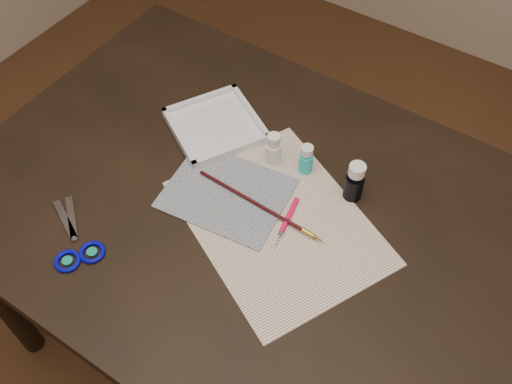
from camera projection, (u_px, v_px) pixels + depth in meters
The scene contains 11 objects.
ground at pixel (256, 345), 1.83m from camera, with size 3.50×3.50×0.02m, color #422614.
table at pixel (256, 288), 1.52m from camera, with size 1.30×0.90×0.75m, color black.
paper at pixel (278, 222), 1.20m from camera, with size 0.44×0.33×0.00m, color white.
canvas at pixel (227, 193), 1.24m from camera, with size 0.26×0.21×0.00m, color black.
paint_bottle_white at pixel (273, 149), 1.27m from camera, with size 0.03×0.03×0.08m, color white.
paint_bottle_cyan at pixel (306, 159), 1.26m from camera, with size 0.03×0.03×0.08m, color #21CBD2.
paint_bottle_navy at pixel (355, 181), 1.20m from camera, with size 0.04×0.04×0.10m, color black.
paintbrush at pixel (260, 206), 1.21m from camera, with size 0.32×0.01×0.01m, color black, non-canonical shape.
craft_knife at pixel (286, 223), 1.19m from camera, with size 0.14×0.01×0.01m, color #FF0C4B, non-canonical shape.
scissors at pixel (69, 233), 1.18m from camera, with size 0.21×0.10×0.01m, color silver, non-canonical shape.
palette_tray at pixel (216, 125), 1.36m from camera, with size 0.20×0.20×0.02m, color white.
Camera 1 is at (0.40, -0.60, 1.74)m, focal length 40.00 mm.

